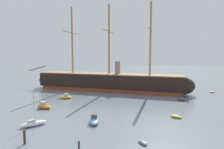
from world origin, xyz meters
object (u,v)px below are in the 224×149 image
object	(u,v)px
motorboat_alongside_bow	(65,97)
motorboat_far_left	(59,85)
tall_ship	(109,82)
dinghy_mid_right	(176,116)
mooring_piling_nearest	(24,137)
mooring_piling_left_pair	(79,146)
dinghy_foreground_right	(143,142)
motorboat_near_centre	(94,120)
sailboat_foreground_left	(33,123)
dinghy_far_right	(212,92)
motorboat_mid_left	(44,106)
dinghy_alongside_stern	(181,100)
motorboat_distant_centre	(128,84)

from	to	relation	value
motorboat_alongside_bow	motorboat_far_left	world-z (taller)	motorboat_alongside_bow
tall_ship	dinghy_mid_right	size ratio (longest dim) A/B	23.70
mooring_piling_nearest	mooring_piling_left_pair	distance (m)	8.59
motorboat_far_left	mooring_piling_left_pair	xyz separation A→B (m)	(25.25, -51.14, 0.22)
motorboat_alongside_bow	mooring_piling_left_pair	size ratio (longest dim) A/B	3.03
mooring_piling_left_pair	mooring_piling_nearest	bearing A→B (deg)	175.60
dinghy_foreground_right	motorboat_far_left	bearing A→B (deg)	125.42
tall_ship	motorboat_near_centre	xyz separation A→B (m)	(2.76, -33.25, -2.67)
mooring_piling_nearest	sailboat_foreground_left	bearing A→B (deg)	111.38
tall_ship	dinghy_far_right	bearing A→B (deg)	2.86
tall_ship	dinghy_foreground_right	world-z (taller)	tall_ship
dinghy_foreground_right	dinghy_mid_right	distance (m)	14.78
motorboat_alongside_bow	tall_ship	bearing A→B (deg)	53.42
motorboat_near_centre	dinghy_far_right	size ratio (longest dim) A/B	2.07
motorboat_mid_left	motorboat_far_left	size ratio (longest dim) A/B	1.44
dinghy_mid_right	dinghy_alongside_stern	size ratio (longest dim) A/B	1.21
sailboat_foreground_left	motorboat_alongside_bow	world-z (taller)	sailboat_foreground_left
sailboat_foreground_left	dinghy_mid_right	distance (m)	28.24
motorboat_distant_centre	mooring_piling_left_pair	size ratio (longest dim) A/B	3.10
tall_ship	dinghy_foreground_right	size ratio (longest dim) A/B	28.71
dinghy_alongside_stern	mooring_piling_left_pair	distance (m)	37.60
dinghy_mid_right	motorboat_distant_centre	xyz separation A→B (m)	(-13.20, 41.10, 0.31)
motorboat_alongside_bow	motorboat_far_left	size ratio (longest dim) A/B	1.31
motorboat_alongside_bow	dinghy_alongside_stern	distance (m)	33.46
tall_ship	motorboat_distant_centre	xyz separation A→B (m)	(5.64, 13.54, -2.69)
dinghy_alongside_stern	tall_ship	bearing A→B (deg)	152.37
dinghy_foreground_right	mooring_piling_left_pair	distance (m)	9.35
dinghy_mid_right	motorboat_alongside_bow	distance (m)	32.31
motorboat_mid_left	mooring_piling_left_pair	bearing A→B (deg)	-51.33
sailboat_foreground_left	motorboat_mid_left	distance (m)	11.97
dinghy_far_right	dinghy_foreground_right	bearing A→B (deg)	-118.79
motorboat_far_left	motorboat_alongside_bow	bearing A→B (deg)	-62.20
dinghy_foreground_right	dinghy_mid_right	bearing A→B (deg)	62.47
dinghy_alongside_stern	dinghy_far_right	world-z (taller)	dinghy_far_right
dinghy_mid_right	dinghy_far_right	size ratio (longest dim) A/B	1.21
motorboat_far_left	motorboat_distant_centre	distance (m)	28.33
tall_ship	dinghy_alongside_stern	distance (m)	25.83
motorboat_far_left	mooring_piling_nearest	xyz separation A→B (m)	(16.70, -50.49, 0.64)
dinghy_far_right	motorboat_distant_centre	bearing A→B (deg)	158.37
dinghy_mid_right	mooring_piling_left_pair	distance (m)	22.68
motorboat_near_centre	sailboat_foreground_left	bearing A→B (deg)	-162.89
dinghy_alongside_stern	dinghy_foreground_right	bearing A→B (deg)	-110.43
motorboat_mid_left	motorboat_alongside_bow	distance (m)	10.92
sailboat_foreground_left	mooring_piling_nearest	bearing A→B (deg)	-68.62
mooring_piling_nearest	motorboat_mid_left	bearing A→B (deg)	109.79
motorboat_alongside_bow	mooring_piling_left_pair	bearing A→B (deg)	-64.85
dinghy_alongside_stern	motorboat_far_left	xyz separation A→B (m)	(-44.66, 18.94, 0.20)
motorboat_near_centre	motorboat_distant_centre	size ratio (longest dim) A/B	1.11
motorboat_alongside_bow	dinghy_mid_right	bearing A→B (deg)	-24.13
dinghy_foreground_right	mooring_piling_left_pair	size ratio (longest dim) A/B	1.65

